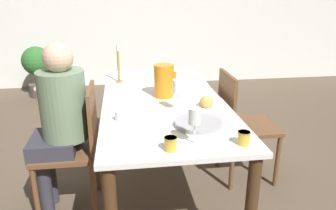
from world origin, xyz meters
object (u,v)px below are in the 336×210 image
(chair_person_side, at_px, (76,145))
(jam_jar_red, at_px, (171,143))
(jam_jar_amber, at_px, (244,137))
(person_seated, at_px, (59,116))
(red_pitcher, at_px, (164,81))
(potted_plant, at_px, (37,67))
(wine_glass_water, at_px, (178,88))
(chair_opposite, at_px, (241,123))
(wine_glass_juice, at_px, (195,118))
(candlestick_tall, at_px, (119,68))
(serving_tray, at_px, (198,124))
(bread_plate, at_px, (206,104))
(teacup_near_person, at_px, (121,117))

(chair_person_side, xyz_separation_m, jam_jar_red, (0.57, -0.62, 0.28))
(jam_jar_amber, bearing_deg, person_seated, 150.34)
(red_pitcher, bearing_deg, potted_plant, 121.53)
(red_pitcher, bearing_deg, wine_glass_water, -80.72)
(chair_person_side, relative_size, chair_opposite, 1.00)
(potted_plant, bearing_deg, wine_glass_water, -60.63)
(chair_person_side, distance_m, red_pitcher, 0.79)
(chair_person_side, height_order, wine_glass_juice, wine_glass_juice)
(jam_jar_amber, relative_size, candlestick_tall, 0.22)
(wine_glass_water, bearing_deg, red_pitcher, 99.28)
(wine_glass_water, bearing_deg, candlestick_tall, 116.87)
(potted_plant, bearing_deg, jam_jar_red, -66.73)
(wine_glass_water, xyz_separation_m, candlestick_tall, (-0.39, 0.77, -0.03))
(red_pitcher, height_order, potted_plant, red_pitcher)
(jam_jar_red, bearing_deg, jam_jar_amber, 1.96)
(wine_glass_juice, bearing_deg, red_pitcher, 93.81)
(serving_tray, relative_size, jam_jar_amber, 3.94)
(serving_tray, bearing_deg, chair_person_side, 157.07)
(potted_plant, bearing_deg, chair_opposite, -49.63)
(wine_glass_juice, xyz_separation_m, jam_jar_red, (-0.13, -0.06, -0.11))
(candlestick_tall, bearing_deg, bread_plate, -51.78)
(chair_person_side, bearing_deg, serving_tray, -112.93)
(serving_tray, relative_size, jam_jar_red, 3.94)
(person_seated, distance_m, red_pitcher, 0.79)
(teacup_near_person, distance_m, potted_plant, 3.17)
(teacup_near_person, height_order, serving_tray, teacup_near_person)
(red_pitcher, relative_size, wine_glass_juice, 1.22)
(chair_opposite, height_order, potted_plant, chair_opposite)
(bread_plate, bearing_deg, teacup_near_person, -166.24)
(wine_glass_water, relative_size, jam_jar_red, 2.96)
(bread_plate, height_order, potted_plant, bread_plate)
(wine_glass_water, distance_m, serving_tray, 0.32)
(jam_jar_red, height_order, candlestick_tall, candlestick_tall)
(wine_glass_juice, bearing_deg, teacup_near_person, 135.18)
(wine_glass_water, relative_size, serving_tray, 0.75)
(person_seated, xyz_separation_m, wine_glass_water, (0.78, -0.05, 0.17))
(serving_tray, bearing_deg, candlestick_tall, 114.35)
(jam_jar_amber, height_order, candlestick_tall, candlestick_tall)
(red_pitcher, bearing_deg, bread_plate, -49.69)
(wine_glass_water, height_order, teacup_near_person, wine_glass_water)
(chair_person_side, bearing_deg, jam_jar_red, -137.40)
(serving_tray, distance_m, bread_plate, 0.31)
(chair_person_side, bearing_deg, wine_glass_juice, -128.68)
(wine_glass_juice, xyz_separation_m, candlestick_tall, (-0.39, 1.27, -0.02))
(chair_person_side, relative_size, potted_plant, 1.23)
(potted_plant, bearing_deg, red_pitcher, -58.47)
(serving_tray, bearing_deg, red_pitcher, 102.75)
(wine_glass_juice, xyz_separation_m, bread_plate, (0.20, 0.52, -0.12))
(serving_tray, bearing_deg, potted_plant, 118.35)
(chair_opposite, xyz_separation_m, red_pitcher, (-0.62, 0.03, 0.36))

